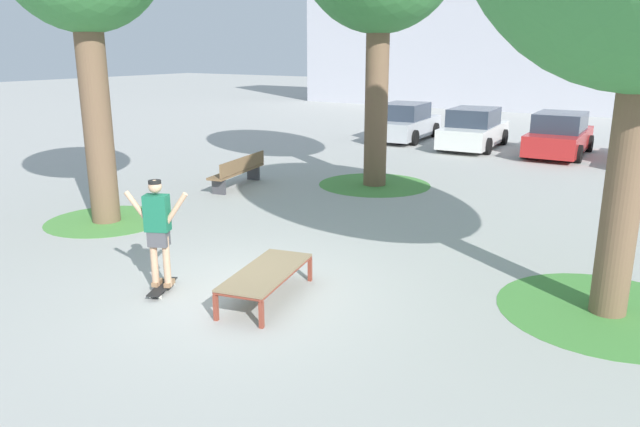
{
  "coord_description": "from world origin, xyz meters",
  "views": [
    {
      "loc": [
        5.76,
        -6.76,
        3.7
      ],
      "look_at": [
        0.48,
        1.5,
        1.0
      ],
      "focal_mm": 34.07,
      "sensor_mm": 36.0,
      "label": 1
    }
  ],
  "objects_px": {
    "park_bench": "(239,171)",
    "skater": "(158,226)",
    "car_silver": "(405,123)",
    "car_white": "(474,130)",
    "skateboard": "(162,287)",
    "car_red": "(559,136)",
    "skate_box": "(266,273)"
  },
  "relations": [
    {
      "from": "car_white",
      "to": "car_red",
      "type": "height_order",
      "value": "same"
    },
    {
      "from": "skate_box",
      "to": "park_bench",
      "type": "distance_m",
      "value": 7.79
    },
    {
      "from": "skateboard",
      "to": "car_red",
      "type": "distance_m",
      "value": 16.53
    },
    {
      "from": "skateboard",
      "to": "car_silver",
      "type": "bearing_deg",
      "value": 102.31
    },
    {
      "from": "skateboard",
      "to": "skater",
      "type": "distance_m",
      "value": 0.99
    },
    {
      "from": "skateboard",
      "to": "car_red",
      "type": "bearing_deg",
      "value": 81.42
    },
    {
      "from": "skate_box",
      "to": "car_red",
      "type": "height_order",
      "value": "car_red"
    },
    {
      "from": "skate_box",
      "to": "car_silver",
      "type": "xyz_separation_m",
      "value": [
        -5.22,
        16.15,
        0.28
      ]
    },
    {
      "from": "skater",
      "to": "car_silver",
      "type": "height_order",
      "value": "skater"
    },
    {
      "from": "skateboard",
      "to": "car_red",
      "type": "xyz_separation_m",
      "value": [
        2.46,
        16.34,
        0.61
      ]
    },
    {
      "from": "car_silver",
      "to": "car_white",
      "type": "relative_size",
      "value": 1.0
    },
    {
      "from": "skater",
      "to": "park_bench",
      "type": "height_order",
      "value": "skater"
    },
    {
      "from": "skateboard",
      "to": "skater",
      "type": "relative_size",
      "value": 0.48
    },
    {
      "from": "skate_box",
      "to": "car_red",
      "type": "relative_size",
      "value": 0.47
    },
    {
      "from": "car_silver",
      "to": "car_white",
      "type": "distance_m",
      "value": 3.11
    },
    {
      "from": "skate_box",
      "to": "car_red",
      "type": "distance_m",
      "value": 15.71
    },
    {
      "from": "skater",
      "to": "car_silver",
      "type": "distance_m",
      "value": 17.2
    },
    {
      "from": "skate_box",
      "to": "car_silver",
      "type": "relative_size",
      "value": 0.47
    },
    {
      "from": "skater",
      "to": "car_white",
      "type": "xyz_separation_m",
      "value": [
        -0.6,
        16.27,
        -0.38
      ]
    },
    {
      "from": "car_red",
      "to": "park_bench",
      "type": "bearing_deg",
      "value": -121.94
    },
    {
      "from": "park_bench",
      "to": "car_silver",
      "type": "bearing_deg",
      "value": 89.47
    },
    {
      "from": "park_bench",
      "to": "skater",
      "type": "bearing_deg",
      "value": -59.33
    },
    {
      "from": "skate_box",
      "to": "car_red",
      "type": "bearing_deg",
      "value": 86.67
    },
    {
      "from": "car_red",
      "to": "car_silver",
      "type": "bearing_deg",
      "value": 175.69
    },
    {
      "from": "car_silver",
      "to": "car_white",
      "type": "xyz_separation_m",
      "value": [
        3.07,
        -0.52,
        0.0
      ]
    },
    {
      "from": "skater",
      "to": "car_white",
      "type": "distance_m",
      "value": 16.29
    },
    {
      "from": "car_white",
      "to": "car_red",
      "type": "bearing_deg",
      "value": 1.13
    },
    {
      "from": "car_red",
      "to": "skateboard",
      "type": "bearing_deg",
      "value": -98.58
    },
    {
      "from": "skater",
      "to": "car_red",
      "type": "xyz_separation_m",
      "value": [
        2.46,
        16.33,
        -0.38
      ]
    },
    {
      "from": "skateboard",
      "to": "park_bench",
      "type": "distance_m",
      "value": 7.39
    },
    {
      "from": "car_silver",
      "to": "park_bench",
      "type": "xyz_separation_m",
      "value": [
        -0.1,
        -10.45,
        -0.24
      ]
    },
    {
      "from": "car_red",
      "to": "park_bench",
      "type": "height_order",
      "value": "car_red"
    }
  ]
}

